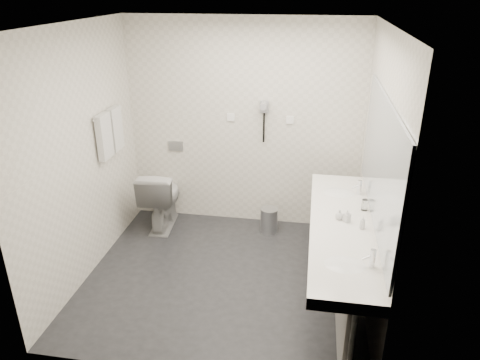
# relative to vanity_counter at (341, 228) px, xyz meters

# --- Properties ---
(floor) EXTENTS (2.80, 2.80, 0.00)m
(floor) POSITION_rel_vanity_counter_xyz_m (-1.12, 0.20, -0.80)
(floor) COLOR #232327
(floor) RESTS_ON ground
(ceiling) EXTENTS (2.80, 2.80, 0.00)m
(ceiling) POSITION_rel_vanity_counter_xyz_m (-1.12, 0.20, 1.70)
(ceiling) COLOR white
(ceiling) RESTS_ON wall_back
(wall_back) EXTENTS (2.80, 0.00, 2.80)m
(wall_back) POSITION_rel_vanity_counter_xyz_m (-1.12, 1.50, 0.45)
(wall_back) COLOR silver
(wall_back) RESTS_ON floor
(wall_front) EXTENTS (2.80, 0.00, 2.80)m
(wall_front) POSITION_rel_vanity_counter_xyz_m (-1.12, -1.10, 0.45)
(wall_front) COLOR silver
(wall_front) RESTS_ON floor
(wall_left) EXTENTS (0.00, 2.60, 2.60)m
(wall_left) POSITION_rel_vanity_counter_xyz_m (-2.52, 0.20, 0.45)
(wall_left) COLOR silver
(wall_left) RESTS_ON floor
(wall_right) EXTENTS (0.00, 2.60, 2.60)m
(wall_right) POSITION_rel_vanity_counter_xyz_m (0.27, 0.20, 0.45)
(wall_right) COLOR silver
(wall_right) RESTS_ON floor
(vanity_counter) EXTENTS (0.55, 2.20, 0.10)m
(vanity_counter) POSITION_rel_vanity_counter_xyz_m (0.00, 0.00, 0.00)
(vanity_counter) COLOR white
(vanity_counter) RESTS_ON floor
(vanity_panel) EXTENTS (0.03, 2.15, 0.75)m
(vanity_panel) POSITION_rel_vanity_counter_xyz_m (0.02, 0.00, -0.42)
(vanity_panel) COLOR gray
(vanity_panel) RESTS_ON floor
(vanity_post_near) EXTENTS (0.06, 0.06, 0.75)m
(vanity_post_near) POSITION_rel_vanity_counter_xyz_m (0.05, -1.04, -0.42)
(vanity_post_near) COLOR silver
(vanity_post_near) RESTS_ON floor
(vanity_post_far) EXTENTS (0.06, 0.06, 0.75)m
(vanity_post_far) POSITION_rel_vanity_counter_xyz_m (0.05, 1.04, -0.42)
(vanity_post_far) COLOR silver
(vanity_post_far) RESTS_ON floor
(mirror) EXTENTS (0.02, 2.20, 1.05)m
(mirror) POSITION_rel_vanity_counter_xyz_m (0.26, 0.00, 0.65)
(mirror) COLOR #B2BCC6
(mirror) RESTS_ON wall_right
(basin_near) EXTENTS (0.40, 0.31, 0.05)m
(basin_near) POSITION_rel_vanity_counter_xyz_m (0.00, -0.65, 0.04)
(basin_near) COLOR white
(basin_near) RESTS_ON vanity_counter
(basin_far) EXTENTS (0.40, 0.31, 0.05)m
(basin_far) POSITION_rel_vanity_counter_xyz_m (0.00, 0.65, 0.04)
(basin_far) COLOR white
(basin_far) RESTS_ON vanity_counter
(faucet_near) EXTENTS (0.04, 0.04, 0.15)m
(faucet_near) POSITION_rel_vanity_counter_xyz_m (0.19, -0.65, 0.12)
(faucet_near) COLOR silver
(faucet_near) RESTS_ON vanity_counter
(faucet_far) EXTENTS (0.04, 0.04, 0.15)m
(faucet_far) POSITION_rel_vanity_counter_xyz_m (0.19, 0.65, 0.12)
(faucet_far) COLOR silver
(faucet_far) RESTS_ON vanity_counter
(soap_bottle_a) EXTENTS (0.07, 0.07, 0.12)m
(soap_bottle_a) POSITION_rel_vanity_counter_xyz_m (0.05, 0.04, 0.11)
(soap_bottle_a) COLOR white
(soap_bottle_a) RESTS_ON vanity_counter
(soap_bottle_b) EXTENTS (0.10, 0.10, 0.09)m
(soap_bottle_b) POSITION_rel_vanity_counter_xyz_m (-0.02, 0.08, 0.10)
(soap_bottle_b) COLOR white
(soap_bottle_b) RESTS_ON vanity_counter
(soap_bottle_c) EXTENTS (0.05, 0.05, 0.12)m
(soap_bottle_c) POSITION_rel_vanity_counter_xyz_m (0.17, -0.07, 0.11)
(soap_bottle_c) COLOR white
(soap_bottle_c) RESTS_ON vanity_counter
(glass_left) EXTENTS (0.07, 0.07, 0.11)m
(glass_left) POSITION_rel_vanity_counter_xyz_m (0.22, 0.30, 0.10)
(glass_left) COLOR silver
(glass_left) RESTS_ON vanity_counter
(toilet) EXTENTS (0.48, 0.78, 0.77)m
(toilet) POSITION_rel_vanity_counter_xyz_m (-2.09, 1.16, -0.42)
(toilet) COLOR white
(toilet) RESTS_ON floor
(flush_plate) EXTENTS (0.18, 0.02, 0.12)m
(flush_plate) POSITION_rel_vanity_counter_xyz_m (-1.98, 1.49, 0.15)
(flush_plate) COLOR #B2B5BA
(flush_plate) RESTS_ON wall_back
(pedal_bin) EXTENTS (0.24, 0.24, 0.30)m
(pedal_bin) POSITION_rel_vanity_counter_xyz_m (-0.76, 1.22, -0.65)
(pedal_bin) COLOR #B2B5BA
(pedal_bin) RESTS_ON floor
(bin_lid) EXTENTS (0.21, 0.21, 0.02)m
(bin_lid) POSITION_rel_vanity_counter_xyz_m (-0.76, 1.22, -0.50)
(bin_lid) COLOR #B2B5BA
(bin_lid) RESTS_ON pedal_bin
(towel_rail) EXTENTS (0.02, 0.62, 0.02)m
(towel_rail) POSITION_rel_vanity_counter_xyz_m (-2.47, 0.75, 0.75)
(towel_rail) COLOR silver
(towel_rail) RESTS_ON wall_left
(towel_near) EXTENTS (0.07, 0.24, 0.48)m
(towel_near) POSITION_rel_vanity_counter_xyz_m (-2.46, 0.61, 0.53)
(towel_near) COLOR silver
(towel_near) RESTS_ON towel_rail
(towel_far) EXTENTS (0.07, 0.24, 0.48)m
(towel_far) POSITION_rel_vanity_counter_xyz_m (-2.46, 0.89, 0.53)
(towel_far) COLOR silver
(towel_far) RESTS_ON towel_rail
(dryer_cradle) EXTENTS (0.10, 0.04, 0.14)m
(dryer_cradle) POSITION_rel_vanity_counter_xyz_m (-0.88, 1.47, 0.70)
(dryer_cradle) COLOR #97979D
(dryer_cradle) RESTS_ON wall_back
(dryer_barrel) EXTENTS (0.08, 0.14, 0.08)m
(dryer_barrel) POSITION_rel_vanity_counter_xyz_m (-0.88, 1.40, 0.73)
(dryer_barrel) COLOR #97979D
(dryer_barrel) RESTS_ON dryer_cradle
(dryer_cord) EXTENTS (0.02, 0.02, 0.35)m
(dryer_cord) POSITION_rel_vanity_counter_xyz_m (-0.88, 1.46, 0.45)
(dryer_cord) COLOR black
(dryer_cord) RESTS_ON dryer_cradle
(switch_plate_a) EXTENTS (0.09, 0.02, 0.09)m
(switch_plate_a) POSITION_rel_vanity_counter_xyz_m (-1.27, 1.49, 0.55)
(switch_plate_a) COLOR white
(switch_plate_a) RESTS_ON wall_back
(switch_plate_b) EXTENTS (0.09, 0.02, 0.09)m
(switch_plate_b) POSITION_rel_vanity_counter_xyz_m (-0.57, 1.49, 0.55)
(switch_plate_b) COLOR white
(switch_plate_b) RESTS_ON wall_back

